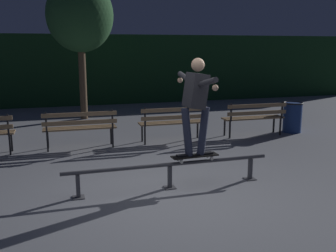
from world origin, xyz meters
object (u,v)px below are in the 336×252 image
at_px(grind_rail, 170,169).
at_px(skateboard, 195,156).
at_px(trash_can, 292,117).
at_px(skateboarder, 196,99).
at_px(park_bench_left_center, 80,125).
at_px(park_bench_rightmost, 255,115).
at_px(tree_behind_benches, 80,16).
at_px(park_bench_right_center, 173,120).

xyz_separation_m(grind_rail, skateboard, (0.42, 0.00, 0.18)).
bearing_deg(trash_can, skateboarder, -142.14).
xyz_separation_m(skateboard, park_bench_left_center, (-1.61, 2.91, 0.04)).
height_order(park_bench_rightmost, tree_behind_benches, tree_behind_benches).
bearing_deg(tree_behind_benches, skateboard, -79.62).
xyz_separation_m(grind_rail, park_bench_left_center, (-1.18, 2.91, 0.22)).
distance_m(skateboarder, park_bench_left_center, 3.44).
bearing_deg(park_bench_right_center, grind_rail, -108.58).
distance_m(skateboard, park_bench_right_center, 2.96).
distance_m(skateboard, tree_behind_benches, 7.25).
xyz_separation_m(park_bench_left_center, park_bench_right_center, (2.16, 0.00, 0.00)).
height_order(grind_rail, park_bench_rightmost, park_bench_rightmost).
distance_m(park_bench_right_center, trash_can, 3.37).
bearing_deg(park_bench_rightmost, skateboard, -133.00).
bearing_deg(park_bench_right_center, park_bench_left_center, 180.00).
bearing_deg(trash_can, skateboard, -142.16).
xyz_separation_m(skateboarder, tree_behind_benches, (-1.22, 6.64, 1.71)).
distance_m(park_bench_left_center, trash_can, 5.53).
xyz_separation_m(skateboard, trash_can, (3.92, 3.05, -0.08)).
distance_m(park_bench_right_center, park_bench_rightmost, 2.16).
relative_size(park_bench_left_center, park_bench_right_center, 1.00).
bearing_deg(tree_behind_benches, park_bench_right_center, -64.61).
distance_m(skateboarder, park_bench_right_center, 3.09).
bearing_deg(trash_can, grind_rail, -144.97).
distance_m(grind_rail, skateboard, 0.46).
distance_m(park_bench_rightmost, tree_behind_benches, 6.01).
relative_size(skateboard, trash_can, 0.99).
bearing_deg(skateboard, grind_rail, -180.00).
bearing_deg(tree_behind_benches, park_bench_left_center, -95.99).
xyz_separation_m(skateboarder, park_bench_rightmost, (2.71, 2.91, -0.90)).
xyz_separation_m(park_bench_left_center, park_bench_rightmost, (4.32, 0.00, 0.00)).
distance_m(grind_rail, trash_can, 5.31).
bearing_deg(park_bench_right_center, skateboard, -100.76).
bearing_deg(park_bench_rightmost, park_bench_right_center, 180.00).
distance_m(park_bench_left_center, park_bench_right_center, 2.16).
height_order(skateboarder, tree_behind_benches, tree_behind_benches).
bearing_deg(grind_rail, trash_can, 35.03).
xyz_separation_m(skateboarder, park_bench_left_center, (-1.61, 2.91, -0.90)).
distance_m(skateboard, park_bench_left_center, 3.32).
relative_size(grind_rail, skateboard, 4.29).
height_order(park_bench_left_center, park_bench_right_center, same).
distance_m(skateboarder, trash_can, 5.07).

